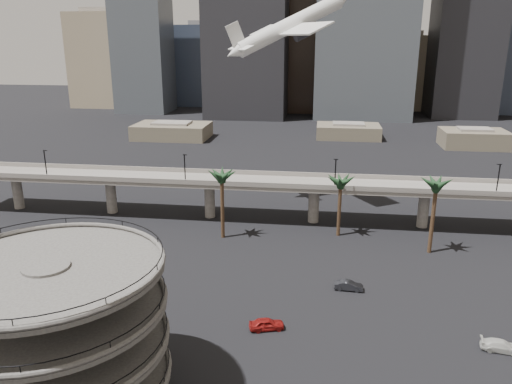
# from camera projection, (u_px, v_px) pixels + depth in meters

# --- Properties ---
(parking_ramp) EXTENTS (22.20, 22.20, 17.35)m
(parking_ramp) POSITION_uv_depth(u_px,v_px,m) (54.00, 326.00, 48.58)
(parking_ramp) COLOR #464441
(parking_ramp) RESTS_ON ground
(overpass) EXTENTS (130.00, 9.30, 14.70)m
(overpass) POSITION_uv_depth(u_px,v_px,m) (261.00, 186.00, 103.53)
(overpass) COLOR slate
(overpass) RESTS_ON ground
(palm_trees) EXTENTS (42.40, 10.40, 14.00)m
(palm_trees) POSITION_uv_depth(u_px,v_px,m) (330.00, 183.00, 90.73)
(palm_trees) COLOR #4C3420
(palm_trees) RESTS_ON ground
(low_buildings) EXTENTS (135.00, 27.50, 6.80)m
(low_buildings) POSITION_uv_depth(u_px,v_px,m) (308.00, 133.00, 186.66)
(low_buildings) COLOR #665A4B
(low_buildings) RESTS_ON ground
(skyline) EXTENTS (269.00, 86.00, 112.13)m
(skyline) POSITION_uv_depth(u_px,v_px,m) (333.00, 30.00, 245.25)
(skyline) COLOR gray
(skyline) RESTS_ON ground
(airborne_jet) EXTENTS (28.06, 27.00, 15.79)m
(airborne_jet) POSITION_uv_depth(u_px,v_px,m) (290.00, 26.00, 109.16)
(airborne_jet) COLOR white
(airborne_jet) RESTS_ON ground
(car_a) EXTENTS (4.95, 3.05, 1.57)m
(car_a) POSITION_uv_depth(u_px,v_px,m) (267.00, 324.00, 65.38)
(car_a) COLOR maroon
(car_a) RESTS_ON ground
(car_b) EXTENTS (4.47, 1.77, 1.45)m
(car_b) POSITION_uv_depth(u_px,v_px,m) (349.00, 286.00, 75.67)
(car_b) COLOR black
(car_b) RESTS_ON ground
(car_c) EXTENTS (5.07, 2.65, 1.40)m
(car_c) POSITION_uv_depth(u_px,v_px,m) (501.00, 346.00, 60.86)
(car_c) COLOR silver
(car_c) RESTS_ON ground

